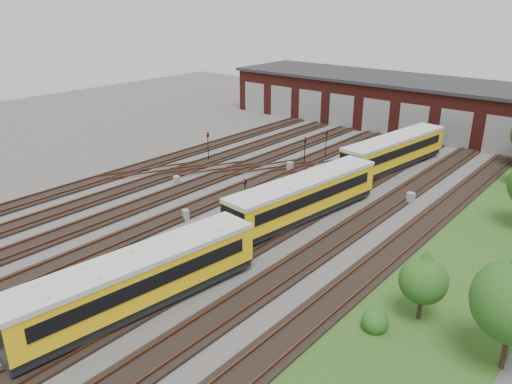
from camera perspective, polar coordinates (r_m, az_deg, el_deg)
The scene contains 16 objects.
ground at distance 38.87m, azimuth -7.45°, elevation -3.74°, with size 120.00×120.00×0.00m, color #4B4946.
track_network at distance 39.29m, azimuth -7.00°, elevation -3.25°, with size 30.40×70.00×0.33m.
maintenance_shed at distance 70.00m, azimuth 17.30°, elevation 9.62°, with size 51.00×12.50×6.35m.
grass_verge at distance 38.06m, azimuth 24.98°, elevation -6.25°, with size 8.00×55.00×0.05m, color #254818.
metro_train at distance 39.05m, azimuth 5.53°, elevation -0.50°, with size 4.43×46.98×3.05m.
signal_mast_0 at distance 53.16m, azimuth -5.52°, elevation 5.60°, with size 0.25×0.24×3.12m.
signal_mast_1 at distance 41.22m, azimuth -1.27°, elevation 0.33°, with size 0.22×0.21×2.43m.
signal_mast_2 at distance 52.03m, azimuth 5.60°, elevation 5.12°, with size 0.29×0.27×2.90m.
signal_mast_3 at distance 54.20m, azimuth 8.02°, elevation 5.80°, with size 0.25×0.24×3.13m.
relay_cabinet_0 at distance 46.80m, azimuth -9.04°, elevation 1.25°, with size 0.57×0.47×0.95m, color #96999A.
relay_cabinet_1 at distance 50.28m, azimuth 3.91°, elevation 2.92°, with size 0.58×0.48×0.96m, color #96999A.
relay_cabinet_2 at distance 39.59m, azimuth -8.04°, elevation -2.60°, with size 0.51×0.43×0.85m, color #96999A.
relay_cabinet_3 at distance 57.94m, azimuth 13.62°, elevation 4.91°, with size 0.61×0.51×1.02m, color #96999A.
relay_cabinet_4 at distance 44.26m, azimuth 17.25°, elevation -0.66°, with size 0.58×0.49×0.97m, color #96999A.
tree_3 at distance 28.04m, azimuth 18.67°, elevation -9.01°, with size 2.58×2.58×4.28m.
bush_0 at distance 27.65m, azimuth 13.47°, elevation -13.88°, with size 1.41×1.41×1.41m, color #1B4B15.
Camera 1 is at (26.15, -23.59, 16.44)m, focal length 35.00 mm.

